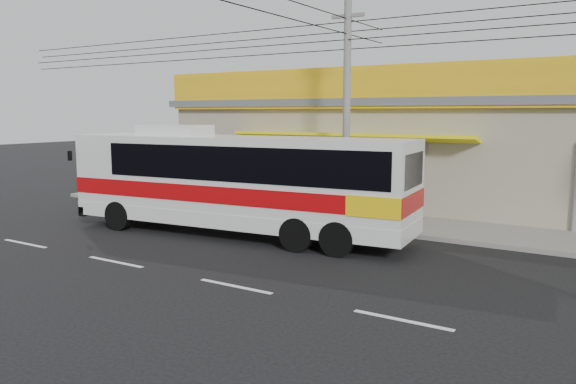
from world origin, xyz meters
name	(u,v)px	position (x,y,z in m)	size (l,w,h in m)	color
ground	(293,262)	(0.00, 0.00, 0.00)	(120.00, 120.00, 0.00)	black
sidewalk	(380,222)	(0.00, 6.00, 0.07)	(30.00, 3.20, 0.15)	slate
lane_markings	(236,287)	(0.00, -2.50, 0.00)	(50.00, 0.12, 0.01)	silver
storefront_building	(431,151)	(-0.01, 11.54, 2.30)	(22.60, 9.20, 5.70)	#A19882
coach_bus	(241,178)	(-3.07, 1.87, 1.89)	(11.65, 3.51, 3.54)	silver
motorbike_red	(166,191)	(-9.31, 4.87, 0.66)	(0.67, 1.92, 1.01)	maroon
motorbike_dark	(118,184)	(-12.99, 5.52, 0.64)	(0.46, 1.63, 0.98)	black
utility_pole	(348,34)	(-1.08, 5.34, 6.59)	(34.00, 14.00, 7.99)	slate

